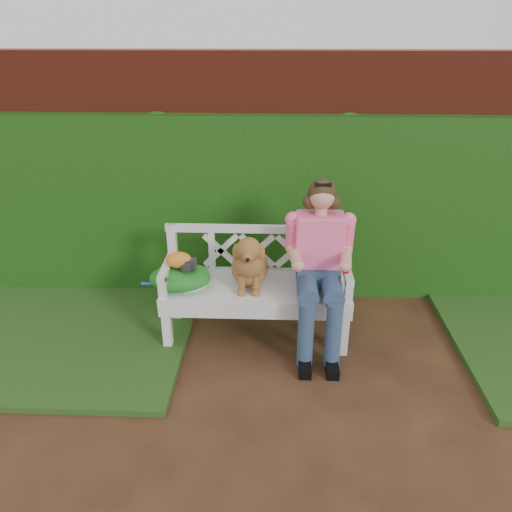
{
  "coord_description": "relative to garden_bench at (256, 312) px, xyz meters",
  "views": [
    {
      "loc": [
        -0.39,
        -2.64,
        2.41
      ],
      "look_at": [
        -0.53,
        0.89,
        0.75
      ],
      "focal_mm": 35.0,
      "sensor_mm": 36.0,
      "label": 1
    }
  ],
  "objects": [
    {
      "name": "seated_woman",
      "position": [
        0.49,
        -0.02,
        0.42
      ],
      "size": [
        0.8,
        0.9,
        1.33
      ],
      "primitive_type": null,
      "rotation": [
        0.0,
        0.0,
        -0.38
      ],
      "color": "#FF5A5F",
      "rests_on": "ground"
    },
    {
      "name": "ivy_hedge",
      "position": [
        0.53,
        0.79,
        0.61
      ],
      "size": [
        10.0,
        0.18,
        1.7
      ],
      "primitive_type": "cube",
      "color": "#286013",
      "rests_on": "ground"
    },
    {
      "name": "green_bag",
      "position": [
        -0.61,
        -0.02,
        0.32
      ],
      "size": [
        0.54,
        0.45,
        0.17
      ],
      "primitive_type": null,
      "rotation": [
        0.0,
        0.0,
        0.17
      ],
      "color": "green",
      "rests_on": "garden_bench"
    },
    {
      "name": "ground",
      "position": [
        0.53,
        -0.89,
        -0.24
      ],
      "size": [
        60.0,
        60.0,
        0.0
      ],
      "primitive_type": "plane",
      "color": "#351C11"
    },
    {
      "name": "dog",
      "position": [
        -0.05,
        0.0,
        0.48
      ],
      "size": [
        0.45,
        0.51,
        0.48
      ],
      "primitive_type": null,
      "rotation": [
        0.0,
        0.0,
        0.35
      ],
      "color": "#96612B",
      "rests_on": "garden_bench"
    },
    {
      "name": "tennis_racket",
      "position": [
        -0.58,
        -0.02,
        0.25
      ],
      "size": [
        0.57,
        0.3,
        0.03
      ],
      "primitive_type": null,
      "rotation": [
        0.0,
        0.0,
        0.13
      ],
      "color": "silver",
      "rests_on": "garden_bench"
    },
    {
      "name": "brick_wall",
      "position": [
        0.53,
        1.01,
        0.86
      ],
      "size": [
        10.0,
        0.3,
        2.2
      ],
      "primitive_type": "cube",
      "color": "maroon",
      "rests_on": "ground"
    },
    {
      "name": "grass_left",
      "position": [
        -1.87,
        0.01,
        -0.21
      ],
      "size": [
        2.6,
        2.0,
        0.05
      ],
      "primitive_type": "cube",
      "color": "#1C3C15",
      "rests_on": "ground"
    },
    {
      "name": "garden_bench",
      "position": [
        0.0,
        0.0,
        0.0
      ],
      "size": [
        1.63,
        0.75,
        0.48
      ],
      "primitive_type": null,
      "rotation": [
        0.0,
        0.0,
        0.1
      ],
      "color": "white",
      "rests_on": "ground"
    },
    {
      "name": "camera_item",
      "position": [
        -0.53,
        -0.03,
        0.45
      ],
      "size": [
        0.12,
        0.09,
        0.08
      ],
      "primitive_type": "cube",
      "rotation": [
        0.0,
        0.0,
        -0.03
      ],
      "color": "#262626",
      "rests_on": "green_bag"
    },
    {
      "name": "baseball_glove",
      "position": [
        -0.61,
        -0.01,
        0.47
      ],
      "size": [
        0.25,
        0.22,
        0.13
      ],
      "primitive_type": "ellipsoid",
      "rotation": [
        0.0,
        0.0,
        -0.39
      ],
      "color": "orange",
      "rests_on": "green_bag"
    }
  ]
}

